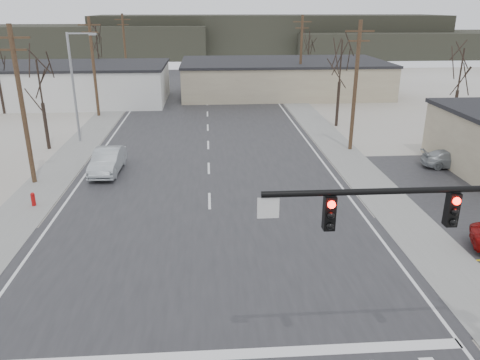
% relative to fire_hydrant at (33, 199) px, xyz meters
% --- Properties ---
extents(ground, '(140.00, 140.00, 0.00)m').
position_rel_fire_hydrant_xyz_m(ground, '(10.20, -8.00, -0.45)').
color(ground, silver).
rests_on(ground, ground).
extents(main_road, '(18.00, 110.00, 0.05)m').
position_rel_fire_hydrant_xyz_m(main_road, '(10.20, 7.00, -0.43)').
color(main_road, '#27272A').
rests_on(main_road, ground).
extents(cross_road, '(90.00, 10.00, 0.04)m').
position_rel_fire_hydrant_xyz_m(cross_road, '(10.20, -8.00, -0.43)').
color(cross_road, '#27272A').
rests_on(cross_road, ground).
extents(sidewalk_left, '(3.00, 90.00, 0.06)m').
position_rel_fire_hydrant_xyz_m(sidewalk_left, '(-0.40, 12.00, -0.42)').
color(sidewalk_left, gray).
rests_on(sidewalk_left, ground).
extents(sidewalk_right, '(3.00, 90.00, 0.06)m').
position_rel_fire_hydrant_xyz_m(sidewalk_right, '(20.80, 12.00, -0.42)').
color(sidewalk_right, gray).
rests_on(sidewalk_right, ground).
extents(fire_hydrant, '(0.24, 0.24, 0.87)m').
position_rel_fire_hydrant_xyz_m(fire_hydrant, '(0.00, 0.00, 0.00)').
color(fire_hydrant, '#A50C0C').
rests_on(fire_hydrant, ground).
extents(building_left_far, '(22.30, 12.30, 4.50)m').
position_rel_fire_hydrant_xyz_m(building_left_far, '(-5.80, 32.00, 1.80)').
color(building_left_far, silver).
rests_on(building_left_far, ground).
extents(building_right_far, '(26.30, 14.30, 4.30)m').
position_rel_fire_hydrant_xyz_m(building_right_far, '(20.20, 36.00, 1.70)').
color(building_right_far, tan).
rests_on(building_right_far, ground).
extents(upole_left_b, '(2.20, 0.30, 10.00)m').
position_rel_fire_hydrant_xyz_m(upole_left_b, '(-1.30, 4.00, 4.77)').
color(upole_left_b, '#4F3A25').
rests_on(upole_left_b, ground).
extents(upole_left_c, '(2.20, 0.30, 10.00)m').
position_rel_fire_hydrant_xyz_m(upole_left_c, '(-1.30, 24.00, 4.77)').
color(upole_left_c, '#4F3A25').
rests_on(upole_left_c, ground).
extents(upole_left_d, '(2.20, 0.30, 10.00)m').
position_rel_fire_hydrant_xyz_m(upole_left_d, '(-1.30, 44.00, 4.77)').
color(upole_left_d, '#4F3A25').
rests_on(upole_left_d, ground).
extents(upole_right_a, '(2.20, 0.30, 10.00)m').
position_rel_fire_hydrant_xyz_m(upole_right_a, '(21.70, 10.00, 4.77)').
color(upole_right_a, '#4F3A25').
rests_on(upole_right_a, ground).
extents(upole_right_b, '(2.20, 0.30, 10.00)m').
position_rel_fire_hydrant_xyz_m(upole_right_b, '(21.70, 32.00, 4.77)').
color(upole_right_b, '#4F3A25').
rests_on(upole_right_b, ground).
extents(streetlight_main, '(2.40, 0.25, 9.00)m').
position_rel_fire_hydrant_xyz_m(streetlight_main, '(-0.60, 14.00, 4.64)').
color(streetlight_main, gray).
rests_on(streetlight_main, ground).
extents(tree_left_near, '(3.30, 3.30, 7.35)m').
position_rel_fire_hydrant_xyz_m(tree_left_near, '(-2.80, 12.00, 4.78)').
color(tree_left_near, '#2F221C').
rests_on(tree_left_near, ground).
extents(tree_right_mid, '(3.74, 3.74, 8.33)m').
position_rel_fire_hydrant_xyz_m(tree_right_mid, '(22.70, 18.00, 5.48)').
color(tree_right_mid, '#2F221C').
rests_on(tree_right_mid, ground).
extents(tree_left_far, '(3.96, 3.96, 8.82)m').
position_rel_fire_hydrant_xyz_m(tree_left_far, '(-3.80, 38.00, 5.83)').
color(tree_left_far, '#2F221C').
rests_on(tree_left_far, ground).
extents(tree_right_far, '(3.52, 3.52, 7.84)m').
position_rel_fire_hydrant_xyz_m(tree_right_far, '(25.20, 44.00, 5.13)').
color(tree_right_far, '#2F221C').
rests_on(tree_right_far, ground).
extents(tree_lot, '(3.52, 3.52, 7.84)m').
position_rel_fire_hydrant_xyz_m(tree_lot, '(32.20, 14.00, 5.13)').
color(tree_lot, '#2F221C').
rests_on(tree_lot, ground).
extents(hill_left, '(70.00, 18.00, 7.00)m').
position_rel_fire_hydrant_xyz_m(hill_left, '(-24.80, 84.00, 3.05)').
color(hill_left, '#333026').
rests_on(hill_left, ground).
extents(hill_center, '(80.00, 18.00, 9.00)m').
position_rel_fire_hydrant_xyz_m(hill_center, '(25.20, 88.00, 4.05)').
color(hill_center, '#333026').
rests_on(hill_center, ground).
extents(hill_right, '(60.00, 18.00, 5.50)m').
position_rel_fire_hydrant_xyz_m(hill_right, '(60.20, 82.00, 2.30)').
color(hill_right, '#333026').
rests_on(hill_right, ground).
extents(sedan_crossing, '(1.89, 5.03, 1.64)m').
position_rel_fire_hydrant_xyz_m(sedan_crossing, '(3.20, 5.67, 0.41)').
color(sedan_crossing, '#989FA2').
rests_on(sedan_crossing, main_road).
extents(car_far_a, '(3.60, 5.89, 1.59)m').
position_rel_fire_hydrant_xyz_m(car_far_a, '(9.89, 41.04, 0.39)').
color(car_far_a, black).
rests_on(car_far_a, main_road).
extents(car_far_b, '(2.21, 4.01, 1.29)m').
position_rel_fire_hydrant_xyz_m(car_far_b, '(9.00, 55.27, 0.24)').
color(car_far_b, black).
rests_on(car_far_b, main_road).
extents(car_parked_silver, '(4.38, 2.21, 1.22)m').
position_rel_fire_hydrant_xyz_m(car_parked_silver, '(27.64, 5.00, 0.19)').
color(car_parked_silver, '#8F9598').
rests_on(car_parked_silver, parking_lot).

